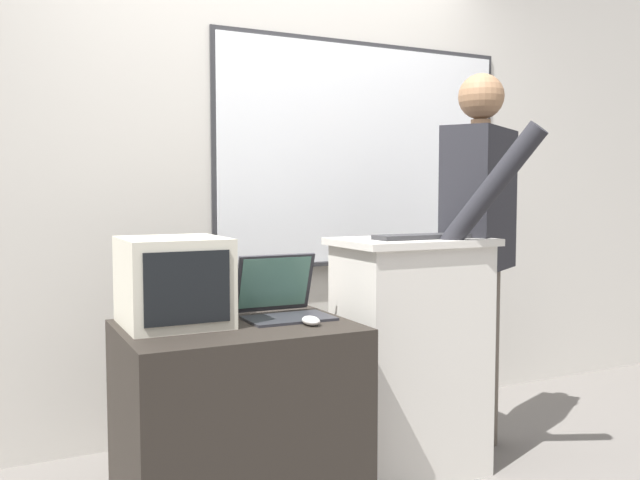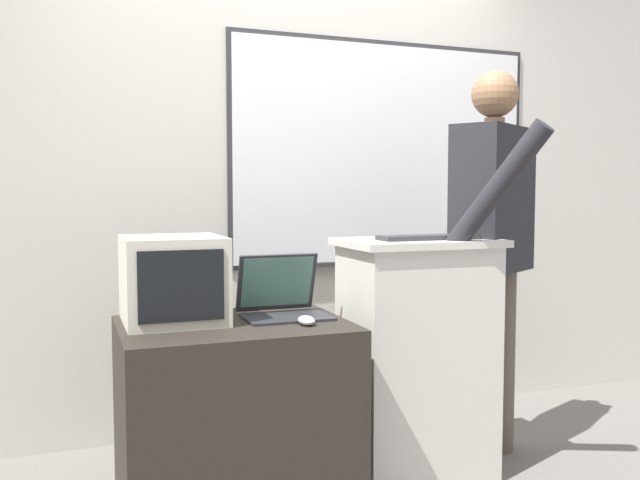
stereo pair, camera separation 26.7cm
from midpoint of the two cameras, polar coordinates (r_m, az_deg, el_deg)
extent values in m
cube|color=beige|center=(3.59, -6.69, 7.39)|extent=(6.40, 0.12, 2.88)
cube|color=#2D2D30|center=(3.75, 1.72, 7.25)|extent=(1.75, 0.02, 1.21)
cube|color=white|center=(3.75, 1.76, 7.26)|extent=(1.70, 0.02, 1.16)
cube|color=#2D2D30|center=(3.75, 1.84, -1.84)|extent=(1.53, 0.04, 0.02)
cube|color=beige|center=(3.01, 5.09, -10.02)|extent=(0.60, 0.41, 1.00)
cube|color=beige|center=(2.92, 5.15, -0.16)|extent=(0.65, 0.44, 0.03)
cube|color=#28231E|center=(2.69, -9.91, -14.74)|extent=(0.85, 0.64, 0.73)
cylinder|color=brown|center=(3.17, 9.96, -10.54)|extent=(0.13, 0.13, 0.87)
cylinder|color=brown|center=(3.41, 11.57, -9.54)|extent=(0.13, 0.13, 0.87)
cube|color=#232328|center=(3.19, 10.97, 3.37)|extent=(0.51, 0.44, 0.65)
cylinder|color=#8C6647|center=(3.21, 11.06, 9.58)|extent=(0.09, 0.09, 0.04)
sphere|color=#8C6647|center=(3.22, 11.09, 11.79)|extent=(0.21, 0.21, 0.21)
cylinder|color=#232328|center=(2.80, 11.51, 4.14)|extent=(0.31, 0.42, 0.54)
cylinder|color=#232328|center=(3.44, 12.48, 3.00)|extent=(0.08, 0.08, 0.62)
cube|color=#28282D|center=(2.66, -5.54, -6.61)|extent=(0.33, 0.21, 0.01)
cube|color=#28282D|center=(2.78, -6.63, -3.61)|extent=(0.33, 0.09, 0.24)
cube|color=#4C7A6B|center=(2.77, -6.57, -3.58)|extent=(0.30, 0.07, 0.21)
cube|color=#2D2D30|center=(2.88, 5.98, 0.28)|extent=(0.43, 0.12, 0.02)
ellipsoid|color=silver|center=(2.54, -3.80, -6.82)|extent=(0.06, 0.10, 0.03)
cube|color=beige|center=(2.62, -15.15, -3.38)|extent=(0.37, 0.39, 0.33)
cube|color=black|center=(2.42, -14.22, -3.96)|extent=(0.30, 0.01, 0.26)
camera|label=1|loc=(0.13, -92.86, -0.20)|focal=38.00mm
camera|label=2|loc=(0.13, 87.14, 0.20)|focal=38.00mm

